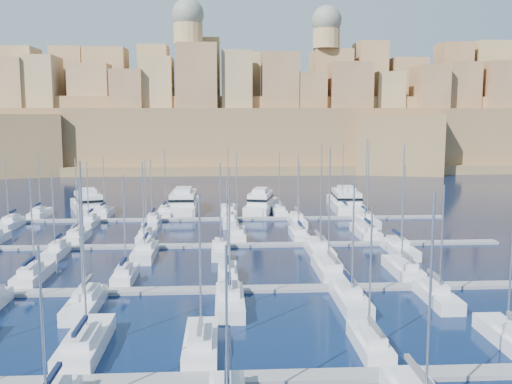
{
  "coord_description": "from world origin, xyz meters",
  "views": [
    {
      "loc": [
        -0.23,
        -74.3,
        19.75
      ],
      "look_at": [
        4.4,
        6.0,
        8.85
      ],
      "focal_mm": 40.0,
      "sensor_mm": 36.0,
      "label": 1
    }
  ],
  "objects": [
    {
      "name": "ground",
      "position": [
        0.0,
        0.0,
        0.0
      ],
      "size": [
        600.0,
        600.0,
        0.0
      ],
      "primitive_type": "plane",
      "color": "black",
      "rests_on": "ground"
    },
    {
      "name": "pontoon_near",
      "position": [
        0.0,
        -34.0,
        0.2
      ],
      "size": [
        84.0,
        2.0,
        0.4
      ],
      "primitive_type": "cube",
      "color": "slate",
      "rests_on": "ground"
    },
    {
      "name": "pontoon_mid_near",
      "position": [
        0.0,
        -12.0,
        0.2
      ],
      "size": [
        84.0,
        2.0,
        0.4
      ],
      "primitive_type": "cube",
      "color": "slate",
      "rests_on": "ground"
    },
    {
      "name": "pontoon_mid_far",
      "position": [
        0.0,
        10.0,
        0.2
      ],
      "size": [
        84.0,
        2.0,
        0.4
      ],
      "primitive_type": "cube",
      "color": "slate",
      "rests_on": "ground"
    },
    {
      "name": "pontoon_far",
      "position": [
        0.0,
        32.0,
        0.2
      ],
      "size": [
        84.0,
        2.0,
        0.4
      ],
      "primitive_type": "cube",
      "color": "slate",
      "rests_on": "ground"
    },
    {
      "name": "sailboat_2",
      "position": [
        -11.92,
        -27.92,
        0.77
      ],
      "size": [
        3.12,
        10.41,
        16.33
      ],
      "color": "silver",
      "rests_on": "ground"
    },
    {
      "name": "sailboat_3",
      "position": [
        -2.22,
        -28.51,
        0.74
      ],
      "size": [
        2.77,
        9.22,
        13.71
      ],
      "color": "silver",
      "rests_on": "ground"
    },
    {
      "name": "sailboat_4",
      "position": [
        11.99,
        -29.18,
        0.72
      ],
      "size": [
        2.36,
        7.85,
        12.55
      ],
      "color": "silver",
      "rests_on": "ground"
    },
    {
      "name": "sailboat_5",
      "position": [
        24.37,
        -28.66,
        0.74
      ],
      "size": [
        2.67,
        8.91,
        13.77
      ],
      "color": "silver",
      "rests_on": "ground"
    },
    {
      "name": "sailboat_13",
      "position": [
        -23.09,
        -6.6,
        0.73
      ],
      "size": [
        2.71,
        9.04,
        12.92
      ],
      "color": "silver",
      "rests_on": "ground"
    },
    {
      "name": "sailboat_14",
      "position": [
        -12.08,
        -7.21,
        0.73
      ],
      "size": [
        2.34,
        7.79,
        13.02
      ],
      "color": "silver",
      "rests_on": "ground"
    },
    {
      "name": "sailboat_15",
      "position": [
        0.18,
        -7.26,
        0.72
      ],
      "size": [
        2.3,
        7.68,
        12.21
      ],
      "color": "silver",
      "rests_on": "ground"
    },
    {
      "name": "sailboat_16",
      "position": [
        12.83,
        -6.02,
        0.77
      ],
      "size": [
        3.06,
        10.2,
        16.19
      ],
      "color": "silver",
      "rests_on": "ground"
    },
    {
      "name": "sailboat_17",
      "position": [
        22.04,
        -6.41,
        0.75
      ],
      "size": [
        2.82,
        9.41,
        13.91
      ],
      "color": "silver",
      "rests_on": "ground"
    },
    {
      "name": "sailboat_20",
      "position": [
        -14.39,
        -17.58,
        0.75
      ],
      "size": [
        2.82,
        9.4,
        13.98
      ],
      "color": "silver",
      "rests_on": "ground"
    },
    {
      "name": "sailboat_21",
      "position": [
        0.33,
        -17.72,
        0.74
      ],
      "size": [
        2.91,
        9.68,
        12.85
      ],
      "color": "silver",
      "rests_on": "ground"
    },
    {
      "name": "sailboat_22",
      "position": [
        12.91,
        -17.54,
        0.74
      ],
      "size": [
        2.8,
        9.32,
        13.49
      ],
      "color": "silver",
      "rests_on": "ground"
    },
    {
      "name": "sailboat_23",
      "position": [
        22.33,
        -17.19,
        0.73
      ],
      "size": [
        2.58,
        8.6,
        12.96
      ],
      "color": "silver",
      "rests_on": "ground"
    },
    {
      "name": "sailboat_25",
      "position": [
        -23.33,
        15.26,
        0.73
      ],
      "size": [
        2.63,
        8.75,
        13.3
      ],
      "color": "silver",
      "rests_on": "ground"
    },
    {
      "name": "sailboat_26",
      "position": [
        -12.51,
        14.86,
        0.73
      ],
      "size": [
        2.38,
        7.93,
        13.07
      ],
      "color": "silver",
      "rests_on": "ground"
    },
    {
      "name": "sailboat_27",
      "position": [
        1.89,
        15.27,
        0.74
      ],
      "size": [
        2.63,
        8.75,
        14.21
      ],
      "color": "silver",
      "rests_on": "ground"
    },
    {
      "name": "sailboat_28",
      "position": [
        11.83,
        14.99,
        0.72
      ],
      "size": [
        2.46,
        8.19,
        12.33
      ],
      "color": "silver",
      "rests_on": "ground"
    },
    {
      "name": "sailboat_29",
      "position": [
        22.97,
        16.0,
        0.77
      ],
      "size": [
        3.07,
        10.24,
        16.25
      ],
      "color": "silver",
      "rests_on": "ground"
    },
    {
      "name": "sailboat_31",
      "position": [
        -23.76,
        5.31,
        0.72
      ],
      "size": [
        2.27,
        7.58,
        12.35
      ],
      "color": "silver",
      "rests_on": "ground"
    },
    {
      "name": "sailboat_32",
      "position": [
        -11.26,
        4.33,
        0.75
      ],
      "size": [
        2.87,
        9.57,
        13.72
      ],
      "color": "silver",
      "rests_on": "ground"
    },
    {
      "name": "sailboat_33",
      "position": [
        -0.67,
        4.91,
        0.73
      ],
      "size": [
        2.52,
        8.4,
        13.48
      ],
      "color": "silver",
      "rests_on": "ground"
    },
    {
      "name": "sailboat_34",
      "position": [
        13.31,
        4.03,
        0.77
      ],
      "size": [
        3.06,
        10.19,
        16.28
      ],
      "color": "silver",
      "rests_on": "ground"
    },
    {
      "name": "sailboat_35",
      "position": [
        24.92,
        4.17,
        0.77
      ],
      "size": [
        2.97,
        9.91,
        16.14
      ],
      "color": "silver",
      "rests_on": "ground"
    },
    {
      "name": "sailboat_36",
      "position": [
        -35.96,
        37.05,
        0.73
      ],
      "size": [
        2.49,
        8.31,
        13.04
      ],
      "color": "silver",
      "rests_on": "ground"
    },
    {
      "name": "sailboat_37",
      "position": [
        -23.56,
        37.09,
        0.72
      ],
      "size": [
        2.52,
        8.4,
        12.06
      ],
      "color": "silver",
      "rests_on": "ground"
    },
    {
      "name": "sailboat_38",
      "position": [
        -11.69,
        37.46,
        0.74
      ],
      "size": [
        2.74,
        9.14,
        13.44
      ],
      "color": "silver",
      "rests_on": "ground"
    },
    {
      "name": "sailboat_39",
      "position": [
        0.68,
        37.92,
        0.75
      ],
      "size": [
        3.02,
        10.08,
        14.03
      ],
      "color": "silver",
      "rests_on": "ground"
    },
    {
      "name": "sailboat_40",
      "position": [
        10.86,
        37.09,
        0.73
      ],
      "size": [
        2.52,
        8.4,
        12.86
      ],
      "color": "silver",
      "rests_on": "ground"
    },
    {
      "name": "sailboat_41",
      "position": [
        23.6,
        37.14,
        0.74
      ],
      "size": [
        2.55,
        8.51,
        14.38
      ],
      "color": "silver",
      "rests_on": "ground"
    },
    {
      "name": "sailboat_42",
      "position": [
        -37.85,
        26.63,
        0.73
      ],
      "size": [
        2.69,
        8.96,
        12.64
      ],
      "color": "silver",
      "rests_on": "ground"
    },
    {
      "name": "sailboat_43",
      "position": [
        -24.15,
        27.19,
        0.71
      ],
      "size": [
        2.35,
        7.82,
        11.83
      ],
      "color": "silver",
      "rests_on": "ground"
    },
    {
      "name": "sailboat_44",
      "position": [
        -12.99,
        26.75,
        0.73
      ],
      "size": [
        2.62,
        8.72,
        12.33
      ],
      "color": "silver",
      "rests_on": "ground"
    },
    {
      "name": "sailboat_45",
      "position": [
        0.84,
        26.98,
        0.71
      ],
      "size": [
        2.48,
        8.26,
        11.03
      ],
      "color": "silver",
      "rests_on": "ground"
    },
    {
      "name": "sailboat_46",
      "position": [
        13.08,
        26.7,
        0.73
      ],
      "size": [
        2.65,
        8.82,
        13.22
      ],
      "color": "silver",
      "rests_on": "ground"
    },
    {
      "name": "sailboat_47",
      "position": [
        25.63,
        26.15,
        0.76
      ],
      "size": [
        2.98,
        9.94,
        15.67
      ],
      "color": "silver",
      "rests_on": "ground"
    },
    {
      "name": "motor_yacht_a",
      "position": [
        -27.79,
        41.96,
        1.73
      ],
      "size": [
        10.95,
        18.32,
        5.25
      ],
      "color": "silver",
      "rests_on": "ground"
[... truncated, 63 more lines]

